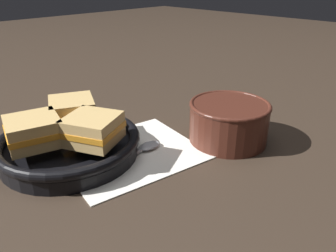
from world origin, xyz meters
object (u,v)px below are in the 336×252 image
object	(u,v)px
soup_bowl	(229,120)
skillet	(70,145)
sandwich_far_left	(93,129)
sandwich_near_left	(72,111)
sandwich_near_right	(33,131)
spoon	(143,150)

from	to	relation	value
soup_bowl	skillet	xyz separation A→B (m)	(-0.25, 0.17, -0.02)
soup_bowl	sandwich_far_left	distance (m)	0.26
sandwich_near_left	sandwich_near_right	size ratio (longest dim) A/B	1.08
soup_bowl	sandwich_far_left	world-z (taller)	sandwich_far_left
soup_bowl	spoon	xyz separation A→B (m)	(-0.15, 0.08, -0.04)
soup_bowl	sandwich_near_right	distance (m)	0.35
sandwich_far_left	sandwich_near_left	bearing A→B (deg)	79.46
spoon	skillet	bearing A→B (deg)	138.50
sandwich_near_left	sandwich_far_left	xyz separation A→B (m)	(-0.02, -0.09, 0.00)
soup_bowl	skillet	size ratio (longest dim) A/B	0.61
soup_bowl	sandwich_near_left	world-z (taller)	sandwich_near_left
sandwich_near_left	spoon	bearing A→B (deg)	-65.30
spoon	sandwich_near_right	xyz separation A→B (m)	(-0.15, 0.10, 0.06)
soup_bowl	skillet	world-z (taller)	soup_bowl
sandwich_near_left	sandwich_far_left	size ratio (longest dim) A/B	1.00
spoon	sandwich_near_right	size ratio (longest dim) A/B	1.39
soup_bowl	sandwich_near_right	size ratio (longest dim) A/B	1.49
skillet	sandwich_near_left	bearing A→B (deg)	49.46
spoon	sandwich_near_right	bearing A→B (deg)	147.92
skillet	sandwich_far_left	size ratio (longest dim) A/B	2.26
sandwich_near_right	spoon	bearing A→B (deg)	-33.18
sandwich_near_left	sandwich_far_left	world-z (taller)	same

